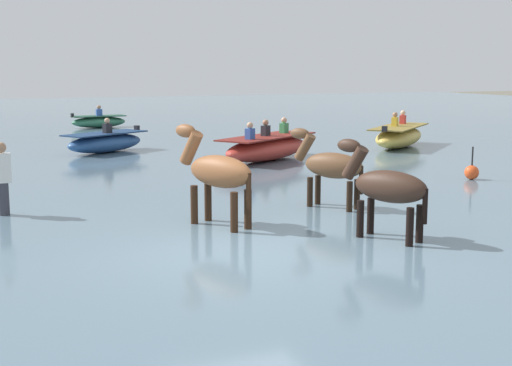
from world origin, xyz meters
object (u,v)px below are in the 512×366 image
horse_lead_chestnut (217,174)px  boat_mid_outer (105,142)px  boat_mid_channel (267,148)px  boat_distant_west (399,136)px  horse_trailing_dark_bay (387,189)px  boat_far_offshore (99,121)px  horse_flank_bay (331,167)px  person_wading_mid (3,183)px  channel_buoy (472,172)px

horse_lead_chestnut → boat_mid_outer: 11.51m
boat_mid_channel → boat_distant_west: bearing=14.1°
horse_trailing_dark_bay → boat_far_offshore: horse_trailing_dark_bay is taller
horse_lead_chestnut → boat_far_offshore: bearing=84.9°
boat_far_offshore → boat_mid_channel: bearing=-79.6°
horse_trailing_dark_bay → horse_flank_bay: horse_trailing_dark_bay is taller
horse_lead_chestnut → boat_mid_outer: horse_lead_chestnut is taller
person_wading_mid → horse_lead_chestnut: bearing=-35.3°
horse_flank_bay → person_wading_mid: 6.18m
horse_flank_bay → boat_distant_west: (7.30, 8.41, -0.43)m
horse_lead_chestnut → horse_trailing_dark_bay: (2.14, -1.97, -0.09)m
horse_lead_chestnut → boat_mid_channel: 8.82m
boat_mid_channel → channel_buoy: size_ratio=4.83×
horse_flank_bay → person_wading_mid: (-5.93, 1.73, -0.19)m
horse_flank_bay → boat_mid_channel: size_ratio=0.46×
boat_mid_channel → channel_buoy: (3.12, -5.29, -0.19)m
boat_mid_outer → boat_distant_west: boat_distant_west is taller
horse_lead_chestnut → boat_far_offshore: (1.89, 21.00, -0.63)m
boat_distant_west → person_wading_mid: 14.83m
horse_lead_chestnut → boat_distant_west: horse_lead_chestnut is taller
boat_far_offshore → person_wading_mid: 19.35m
horse_trailing_dark_bay → boat_mid_outer: horse_trailing_dark_bay is taller
person_wading_mid → boat_mid_channel: bearing=34.5°
horse_trailing_dark_bay → boat_distant_west: (7.74, 11.03, -0.45)m
boat_mid_outer → boat_distant_west: (9.55, -2.43, 0.04)m
horse_flank_bay → horse_lead_chestnut: bearing=-165.8°
horse_trailing_dark_bay → horse_flank_bay: size_ratio=1.02×
person_wading_mid → boat_distant_west: bearing=26.8°
boat_distant_west → person_wading_mid: person_wading_mid is taller
boat_mid_channel → boat_mid_outer: 5.54m
boat_distant_west → channel_buoy: 7.11m
boat_mid_outer → person_wading_mid: (-3.68, -9.11, 0.28)m
horse_lead_chestnut → boat_far_offshore: 21.09m
horse_lead_chestnut → horse_trailing_dark_bay: size_ratio=1.09×
horse_trailing_dark_bay → boat_mid_outer: bearing=97.7°
boat_mid_outer → channel_buoy: (7.13, -9.12, -0.14)m
boat_mid_channel → person_wading_mid: (-7.69, -5.29, 0.23)m
horse_flank_bay → boat_distant_west: bearing=49.0°
person_wading_mid → channel_buoy: bearing=-0.0°
horse_lead_chestnut → boat_mid_outer: (0.33, 11.49, -0.59)m
boat_mid_outer → person_wading_mid: 9.83m
horse_lead_chestnut → boat_mid_outer: size_ratio=0.65×
boat_mid_channel → boat_distant_west: 5.72m
horse_flank_bay → boat_distant_west: 11.15m
horse_lead_chestnut → boat_mid_channel: horse_lead_chestnut is taller
horse_flank_bay → boat_far_offshore: size_ratio=0.72×
boat_mid_channel → horse_lead_chestnut: bearing=-119.5°
boat_far_offshore → person_wading_mid: (-5.24, -18.62, 0.32)m
boat_mid_channel → channel_buoy: bearing=-59.5°
horse_flank_bay → channel_buoy: bearing=19.5°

